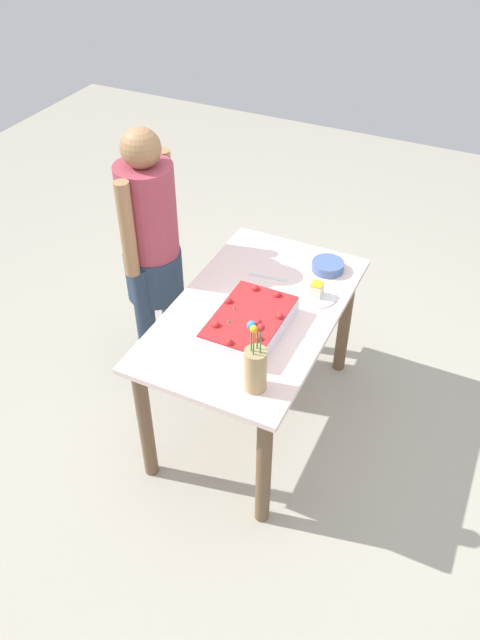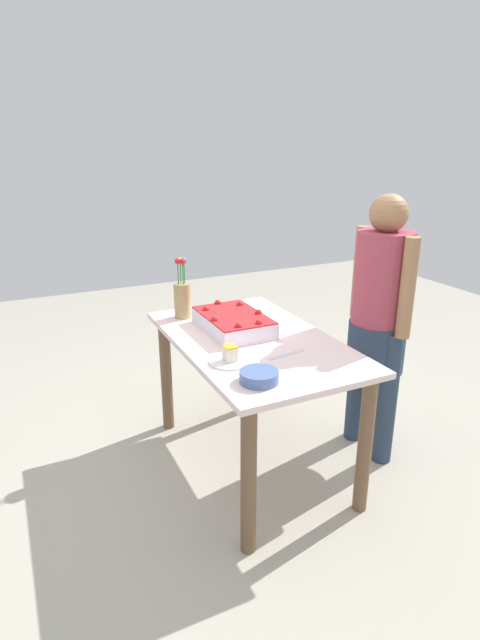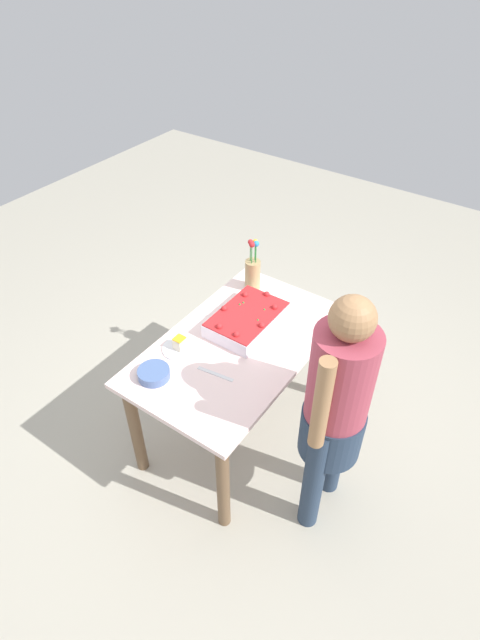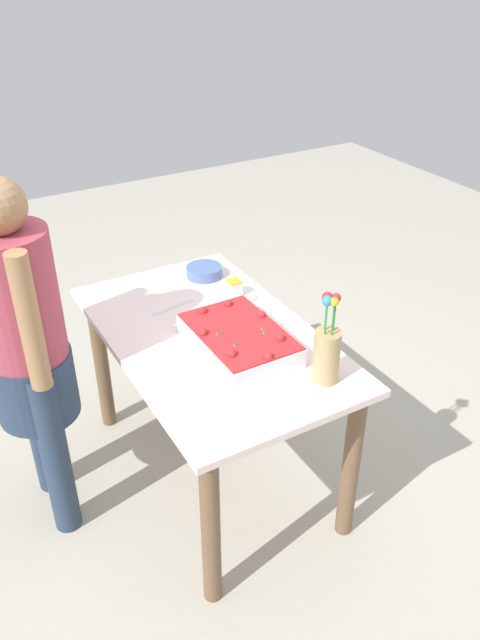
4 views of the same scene
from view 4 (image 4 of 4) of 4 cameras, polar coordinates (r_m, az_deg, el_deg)
ground_plane at (r=3.02m, az=-2.33°, el=-13.52°), size 8.00×8.00×0.00m
dining_table at (r=2.61m, az=-2.62°, el=-3.82°), size 1.30×0.77×0.76m
sheet_cake at (r=2.41m, az=-0.10°, el=-1.83°), size 0.47×0.31×0.11m
serving_plate_with_slice at (r=2.79m, az=-0.55°, el=2.55°), size 0.20×0.20×0.08m
cake_knife at (r=2.72m, az=-6.09°, el=1.15°), size 0.05×0.21×0.00m
flower_vase at (r=2.23m, az=7.94°, el=-2.89°), size 0.10×0.10×0.36m
fruit_bowl at (r=2.96m, az=-3.29°, el=4.46°), size 0.17×0.17×0.05m
person_standing at (r=2.45m, az=-18.98°, el=-1.96°), size 0.45×0.31×1.49m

